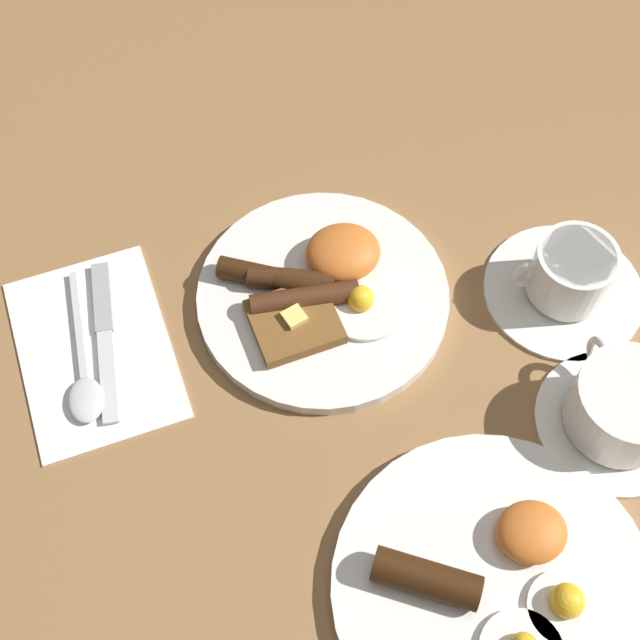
{
  "coord_description": "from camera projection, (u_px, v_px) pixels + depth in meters",
  "views": [
    {
      "loc": [
        0.11,
        0.45,
        0.77
      ],
      "look_at": [
        0.01,
        0.03,
        0.03
      ],
      "focal_mm": 50.0,
      "sensor_mm": 36.0,
      "label": 1
    }
  ],
  "objects": [
    {
      "name": "spoon",
      "position": [
        85.0,
        383.0,
        0.84
      ],
      "size": [
        0.03,
        0.17,
        0.01
      ],
      "rotation": [
        0.0,
        0.0,
        1.56
      ],
      "color": "silver",
      "rests_on": "napkin"
    },
    {
      "name": "napkin",
      "position": [
        94.0,
        345.0,
        0.87
      ],
      "size": [
        0.16,
        0.22,
        0.01
      ],
      "primitive_type": "cube",
      "rotation": [
        0.0,
        0.0,
        0.11
      ],
      "color": "white",
      "rests_on": "ground_plane"
    },
    {
      "name": "knife",
      "position": [
        105.0,
        331.0,
        0.87
      ],
      "size": [
        0.03,
        0.18,
        0.01
      ],
      "rotation": [
        0.0,
        0.0,
        1.51
      ],
      "color": "silver",
      "rests_on": "napkin"
    },
    {
      "name": "teacup_far",
      "position": [
        623.0,
        408.0,
        0.81
      ],
      "size": [
        0.15,
        0.15,
        0.07
      ],
      "color": "white",
      "rests_on": "ground_plane"
    },
    {
      "name": "breakfast_plate_near",
      "position": [
        322.0,
        292.0,
        0.89
      ],
      "size": [
        0.25,
        0.25,
        0.05
      ],
      "color": "white",
      "rests_on": "ground_plane"
    },
    {
      "name": "teacup_near",
      "position": [
        568.0,
        278.0,
        0.88
      ],
      "size": [
        0.16,
        0.16,
        0.07
      ],
      "color": "white",
      "rests_on": "ground_plane"
    },
    {
      "name": "ground_plane",
      "position": [
        323.0,
        301.0,
        0.9
      ],
      "size": [
        3.0,
        3.0,
        0.0
      ],
      "primitive_type": "plane",
      "color": "olive"
    },
    {
      "name": "breakfast_plate_far",
      "position": [
        496.0,
        588.0,
        0.75
      ],
      "size": [
        0.28,
        0.28,
        0.04
      ],
      "color": "white",
      "rests_on": "ground_plane"
    }
  ]
}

